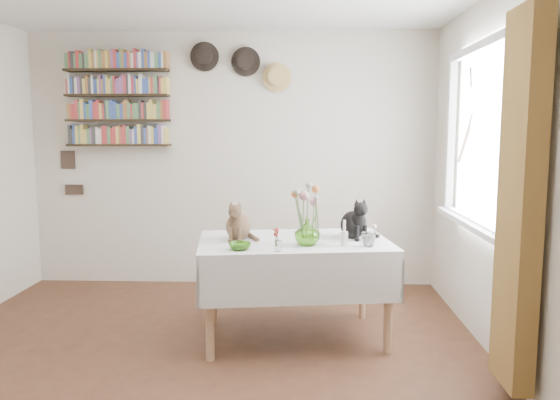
{
  "coord_description": "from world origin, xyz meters",
  "views": [
    {
      "loc": [
        0.7,
        -3.15,
        1.54
      ],
      "look_at": [
        0.54,
        0.69,
        1.05
      ],
      "focal_mm": 35.0,
      "sensor_mm": 36.0,
      "label": 1
    }
  ],
  "objects_px": {
    "tabby_cat": "(238,219)",
    "bookshelf_unit": "(118,99)",
    "black_cat": "(353,217)",
    "dining_table": "(294,264)",
    "flower_vase": "(307,232)"
  },
  "relations": [
    {
      "from": "tabby_cat",
      "to": "black_cat",
      "type": "relative_size",
      "value": 0.96
    },
    {
      "from": "flower_vase",
      "to": "tabby_cat",
      "type": "bearing_deg",
      "value": 159.03
    },
    {
      "from": "bookshelf_unit",
      "to": "tabby_cat",
      "type": "bearing_deg",
      "value": -45.53
    },
    {
      "from": "flower_vase",
      "to": "black_cat",
      "type": "bearing_deg",
      "value": 39.41
    },
    {
      "from": "tabby_cat",
      "to": "flower_vase",
      "type": "distance_m",
      "value": 0.55
    },
    {
      "from": "dining_table",
      "to": "flower_vase",
      "type": "height_order",
      "value": "flower_vase"
    },
    {
      "from": "tabby_cat",
      "to": "dining_table",
      "type": "bearing_deg",
      "value": 2.15
    },
    {
      "from": "dining_table",
      "to": "black_cat",
      "type": "xyz_separation_m",
      "value": [
        0.44,
        0.11,
        0.34
      ]
    },
    {
      "from": "tabby_cat",
      "to": "black_cat",
      "type": "height_order",
      "value": "black_cat"
    },
    {
      "from": "dining_table",
      "to": "bookshelf_unit",
      "type": "distance_m",
      "value": 2.56
    },
    {
      "from": "black_cat",
      "to": "flower_vase",
      "type": "bearing_deg",
      "value": -163.69
    },
    {
      "from": "dining_table",
      "to": "bookshelf_unit",
      "type": "xyz_separation_m",
      "value": [
        -1.74,
        1.37,
        1.28
      ]
    },
    {
      "from": "tabby_cat",
      "to": "bookshelf_unit",
      "type": "distance_m",
      "value": 2.12
    },
    {
      "from": "black_cat",
      "to": "flower_vase",
      "type": "relative_size",
      "value": 1.66
    },
    {
      "from": "tabby_cat",
      "to": "flower_vase",
      "type": "relative_size",
      "value": 1.6
    }
  ]
}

